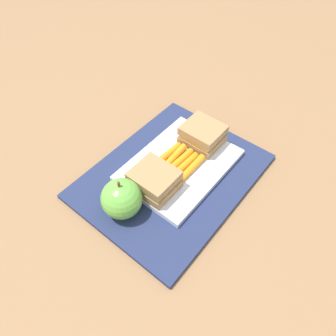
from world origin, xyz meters
The scene contains 7 objects.
ground_plane centered at (0.00, 0.00, 0.00)m, with size 2.40×2.40×0.00m, color olive.
lunchbag_mat centered at (0.00, 0.00, 0.01)m, with size 0.36×0.28×0.01m, color navy.
food_tray centered at (-0.03, 0.00, 0.02)m, with size 0.23×0.17×0.01m, color white.
sandwich_half_left centered at (-0.10, 0.00, 0.04)m, with size 0.07×0.08×0.04m.
sandwich_half_right centered at (0.05, 0.00, 0.04)m, with size 0.07×0.08×0.04m.
carrot_sticks_bundle centered at (-0.03, 0.00, 0.03)m, with size 0.08×0.07×0.02m.
apple centered at (0.12, -0.02, 0.05)m, with size 0.07×0.07×0.09m.
Camera 1 is at (0.32, 0.25, 0.52)m, focal length 34.28 mm.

